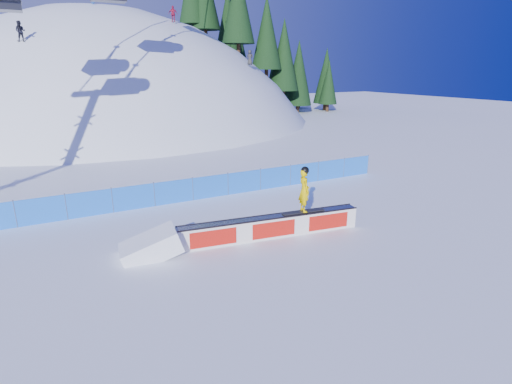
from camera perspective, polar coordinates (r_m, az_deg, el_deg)
ground at (r=17.60m, az=-0.98°, el=-4.79°), size 160.00×160.00×0.00m
snow_hill at (r=62.12m, az=-18.87°, el=-7.10°), size 64.00×64.00×64.00m
treeline at (r=63.66m, az=2.22°, el=19.39°), size 25.24×12.49×20.86m
safety_fence at (r=21.30m, az=-6.48°, el=0.76°), size 22.05×0.05×1.30m
rail_box at (r=16.26m, az=2.24°, el=-4.99°), size 7.67×1.55×0.92m
snow_ramp at (r=15.42m, az=-14.68°, el=-8.71°), size 2.42×1.69×1.41m
snowboarder at (r=16.35m, az=6.90°, el=0.29°), size 1.88×0.72×1.93m
distant_skiers at (r=46.60m, az=-17.33°, el=22.24°), size 23.48×9.84×7.95m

